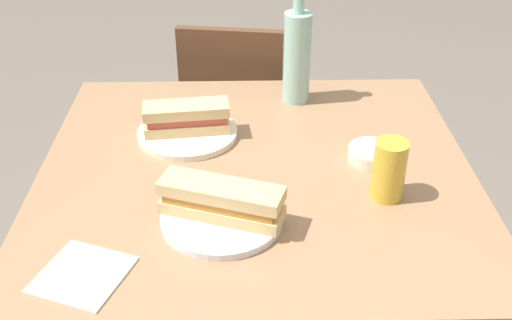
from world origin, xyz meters
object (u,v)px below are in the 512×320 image
Objects in this scene: baguette_sandwich_far at (187,118)px; beer_glass at (389,170)px; plate_near at (222,218)px; knife_far at (182,119)px; water_bottle at (297,55)px; olive_bowl at (372,154)px; plate_far at (188,133)px; chair_far at (248,126)px; dining_table at (256,213)px; knife_near at (226,197)px; baguette_sandwich_near at (221,200)px.

baguette_sandwich_far is 0.49m from beer_glass.
knife_far is at bearing 105.64° from plate_near.
olive_bowl is (0.15, -0.30, -0.11)m from water_bottle.
olive_bowl is at bearing -15.57° from plate_far.
chair_far reaches higher than olive_bowl.
plate_near and plate_far have the same top height.
knife_near is at bearing -115.50° from dining_table.
water_bottle reaches higher than plate_near.
dining_table is 3.03× the size of water_bottle.
chair_far is 0.82m from knife_near.
knife_far is 0.46m from olive_bowl.
baguette_sandwich_far reaches higher than plate_far.
plate_near is 0.76× the size of water_bottle.
baguette_sandwich_near is 0.79× the size of water_bottle.
water_bottle is (0.27, 0.18, 0.12)m from plate_far.
dining_table is at bearing -88.90° from chair_far.
chair_far is at bearing 113.59° from olive_bowl.
water_bottle reaches higher than baguette_sandwich_near.
chair_far reaches higher than baguette_sandwich_near.
water_bottle reaches higher than olive_bowl.
plate_far is at bearing -145.72° from water_bottle.
plate_near is at bearing 80.54° from baguette_sandwich_near.
water_bottle reaches higher than dining_table.
baguette_sandwich_far is 0.43m from olive_bowl.
beer_glass is at bearing -35.05° from knife_far.
beer_glass is (0.33, 0.07, 0.06)m from plate_near.
plate_far is at bearing 105.23° from plate_near.
dining_table is at bearing -41.85° from baguette_sandwich_far.
knife_near is at bearing 83.17° from baguette_sandwich_near.
plate_near is at bearing -167.31° from beer_glass.
baguette_sandwich_far reaches higher than dining_table.
water_bottle is at bearing 34.28° from baguette_sandwich_far.
beer_glass is (0.26, -0.11, 0.19)m from dining_table.
baguette_sandwich_near is 0.34m from baguette_sandwich_far.
baguette_sandwich_far is (-0.10, 0.27, 0.03)m from knife_near.
baguette_sandwich_far is at bearing 109.23° from knife_near.
beer_glass is (0.33, 0.07, 0.01)m from baguette_sandwich_near.
knife_near reaches higher than plate_near.
olive_bowl is at bearing 32.94° from baguette_sandwich_near.
baguette_sandwich_far is (-0.15, -0.50, 0.30)m from chair_far.
plate_far is 0.04m from baguette_sandwich_far.
dining_table is at bearing -47.99° from knife_far.
dining_table is at bearing -108.80° from water_bottle.
knife_near is at bearing -153.73° from olive_bowl.
knife_far is (-0.16, -0.45, 0.27)m from chair_far.
plate_far is 1.16× the size of baguette_sandwich_far.
baguette_sandwich_near is at bearing -110.50° from dining_table.
plate_far is (-0.10, 0.27, -0.01)m from knife_near.
dining_table is 0.65m from chair_far.
knife_near and knife_far have the same top height.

